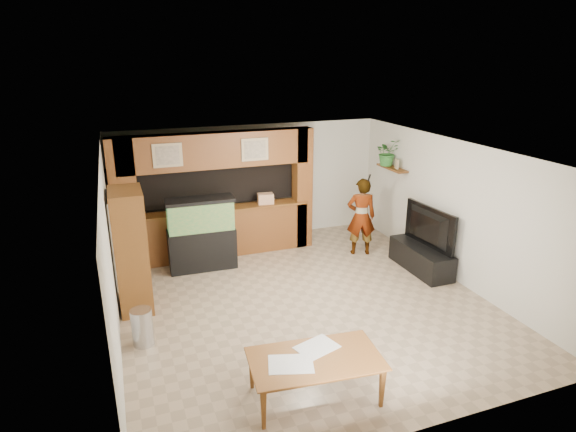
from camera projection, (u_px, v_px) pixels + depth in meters
name	position (u px, v px, depth m)	size (l,w,h in m)	color
floor	(303.00, 301.00, 8.30)	(6.50, 6.50, 0.00)	tan
ceiling	(305.00, 152.00, 7.47)	(6.50, 6.50, 0.00)	white
wall_back	(250.00, 183.00, 10.78)	(6.00, 6.00, 0.00)	beige
wall_left	(110.00, 255.00, 6.91)	(6.50, 6.50, 0.00)	beige
wall_right	(454.00, 211.00, 8.87)	(6.50, 6.50, 0.00)	beige
partition	(213.00, 194.00, 9.92)	(4.20, 0.99, 2.60)	brown
wall_clock	(107.00, 197.00, 7.62)	(0.05, 0.25, 0.25)	black
wall_shelf	(392.00, 168.00, 10.42)	(0.25, 0.90, 0.04)	brown
pantry_cabinet	(131.00, 251.00, 7.79)	(0.51, 0.83, 2.04)	brown
trash_can	(142.00, 327.00, 6.98)	(0.31, 0.31, 0.56)	#B2B2B7
aquarium	(202.00, 235.00, 9.37)	(1.30, 0.49, 1.44)	black
tv_stand	(421.00, 258.00, 9.43)	(0.54, 1.48, 0.49)	black
television	(424.00, 228.00, 9.23)	(1.37, 0.18, 0.79)	black
photo_frame	(397.00, 164.00, 10.24)	(0.03, 0.16, 0.21)	tan
potted_plant	(387.00, 152.00, 10.48)	(0.53, 0.46, 0.59)	#2D712D
person	(361.00, 217.00, 10.03)	(0.60, 0.39, 1.65)	#9D8956
microphone	(369.00, 178.00, 9.63)	(0.04, 0.04, 0.16)	black
dining_table	(316.00, 379.00, 5.86)	(1.60, 0.89, 0.56)	brown
newspaper_a	(317.00, 347.00, 6.01)	(0.51, 0.37, 0.01)	silver
newspaper_b	(291.00, 364.00, 5.68)	(0.53, 0.39, 0.01)	silver
counter_box	(265.00, 199.00, 10.15)	(0.33, 0.22, 0.22)	tan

